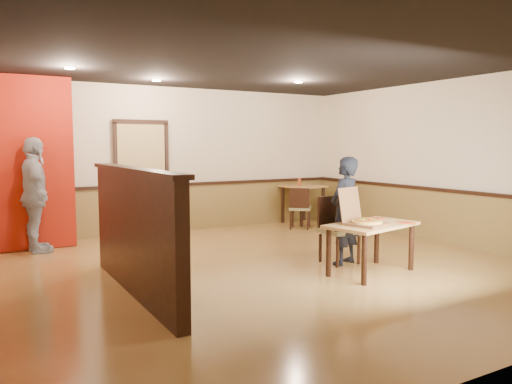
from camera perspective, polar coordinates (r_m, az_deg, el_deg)
floor at (r=6.97m, az=2.12°, el=-8.67°), size 7.00×7.00×0.00m
ceiling at (r=6.85m, az=2.21°, el=14.68°), size 7.00×7.00×0.00m
wall_back at (r=9.91m, az=-8.60°, el=3.66°), size 7.00×0.00×7.00m
wall_right at (r=9.11m, az=21.23°, el=3.19°), size 0.00×7.00×7.00m
wainscot_back at (r=9.96m, az=-8.46°, el=-1.82°), size 7.00×0.04×0.90m
chair_rail_back at (r=9.89m, az=-8.45°, el=0.87°), size 7.00×0.06×0.06m
wainscot_right at (r=9.17m, az=20.91°, el=-2.75°), size 0.04×7.00×0.90m
chair_rail_right at (r=9.10m, az=20.93°, el=0.17°), size 0.06×7.00×0.06m
back_door at (r=9.63m, az=-12.93°, el=1.45°), size 0.90×0.06×2.10m
booth_partition at (r=5.84m, az=-13.73°, el=-4.22°), size 0.20×3.10×1.44m
red_accent_panel at (r=8.77m, az=-25.34°, el=2.96°), size 1.60×0.20×2.78m
spot_a at (r=7.72m, az=-20.50°, el=13.14°), size 0.14×0.14×0.02m
spot_b at (r=8.76m, az=-11.31°, el=12.43°), size 0.14×0.14×0.02m
spot_c at (r=8.85m, az=4.83°, el=12.44°), size 0.14×0.14×0.02m
main_table at (r=6.76m, az=13.05°, el=-4.40°), size 1.37×0.97×0.67m
diner_chair at (r=7.31m, az=9.19°, el=-3.92°), size 0.47×0.47×0.95m
side_chair_left at (r=10.06m, az=5.04°, el=-1.66°), size 0.59×0.59×0.84m
side_chair_right at (r=10.61m, az=9.41°, el=-0.97°), size 0.63×0.63×0.96m
side_table at (r=10.80m, az=5.38°, el=-0.19°), size 0.85×0.85×0.82m
diner at (r=7.17m, az=10.08°, el=-2.13°), size 0.65×0.55×1.53m
passerby at (r=8.53m, az=-23.93°, el=-0.33°), size 0.52×1.10×1.82m
pizza_box at (r=6.59m, az=12.20°, el=-3.18°), size 0.57×0.63×0.47m
pizza at (r=6.56m, az=12.55°, el=-3.35°), size 0.45×0.45×0.03m
napkin_near at (r=6.91m, az=16.77°, el=-3.37°), size 0.20×0.20×0.01m
napkin_far at (r=7.21m, az=13.52°, el=-2.93°), size 0.24×0.24×0.01m
condiment at (r=10.63m, az=4.99°, el=1.15°), size 0.07×0.07×0.16m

